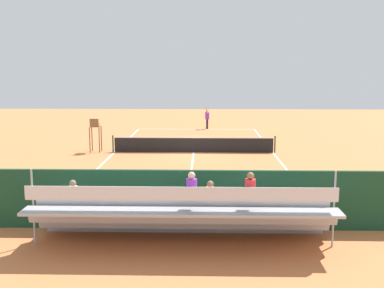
# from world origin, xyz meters

# --- Properties ---
(ground_plane) EXTENTS (60.00, 60.00, 0.00)m
(ground_plane) POSITION_xyz_m (0.00, 0.00, 0.00)
(ground_plane) COLOR #D17542
(court_line_markings) EXTENTS (10.10, 22.20, 0.01)m
(court_line_markings) POSITION_xyz_m (0.00, -0.04, 0.00)
(court_line_markings) COLOR white
(court_line_markings) RESTS_ON ground
(tennis_net) EXTENTS (10.30, 0.10, 1.07)m
(tennis_net) POSITION_xyz_m (0.00, 0.00, 0.50)
(tennis_net) COLOR black
(tennis_net) RESTS_ON ground
(backdrop_wall) EXTENTS (18.00, 0.16, 2.00)m
(backdrop_wall) POSITION_xyz_m (0.00, 14.00, 1.00)
(backdrop_wall) COLOR #194228
(backdrop_wall) RESTS_ON ground
(bleacher_stand) EXTENTS (9.06, 2.40, 2.48)m
(bleacher_stand) POSITION_xyz_m (-0.02, 15.35, 0.93)
(bleacher_stand) COLOR #9EA0A5
(bleacher_stand) RESTS_ON ground
(umpire_chair) EXTENTS (0.67, 0.67, 2.14)m
(umpire_chair) POSITION_xyz_m (6.20, 0.04, 1.31)
(umpire_chair) COLOR brown
(umpire_chair) RESTS_ON ground
(courtside_bench) EXTENTS (1.80, 0.40, 0.93)m
(courtside_bench) POSITION_xyz_m (-2.86, 13.27, 0.56)
(courtside_bench) COLOR #9E754C
(courtside_bench) RESTS_ON ground
(equipment_bag) EXTENTS (0.90, 0.36, 0.36)m
(equipment_bag) POSITION_xyz_m (-0.95, 13.40, 0.18)
(equipment_bag) COLOR #334C8C
(equipment_bag) RESTS_ON ground
(tennis_player) EXTENTS (0.43, 0.55, 1.93)m
(tennis_player) POSITION_xyz_m (-0.93, -11.20, 1.02)
(tennis_player) COLOR black
(tennis_player) RESTS_ON ground
(tennis_racket) EXTENTS (0.58, 0.40, 0.03)m
(tennis_racket) POSITION_xyz_m (-0.31, -10.57, 0.01)
(tennis_racket) COLOR black
(tennis_racket) RESTS_ON ground
(tennis_ball_near) EXTENTS (0.07, 0.07, 0.07)m
(tennis_ball_near) POSITION_xyz_m (-1.26, -7.48, 0.03)
(tennis_ball_near) COLOR #CCDB33
(tennis_ball_near) RESTS_ON ground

